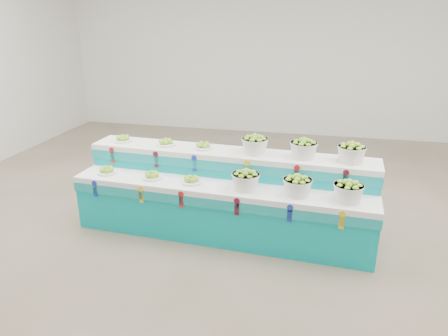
{
  "coord_description": "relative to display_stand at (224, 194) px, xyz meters",
  "views": [
    {
      "loc": [
        0.93,
        -4.7,
        2.65
      ],
      "look_at": [
        -0.15,
        0.0,
        0.87
      ],
      "focal_mm": 33.17,
      "sensor_mm": 36.0,
      "label": 1
    }
  ],
  "objects": [
    {
      "name": "basket_upper_right",
      "position": [
        1.51,
        0.14,
        0.63
      ],
      "size": [
        0.35,
        0.35,
        0.24
      ],
      "primitive_type": null,
      "rotation": [
        0.0,
        0.0,
        -0.06
      ],
      "color": "silver",
      "rests_on": "display_stand"
    },
    {
      "name": "plate_lower_left",
      "position": [
        -1.53,
        -0.14,
        0.26
      ],
      "size": [
        0.27,
        0.27,
        0.1
      ],
      "primitive_type": "cylinder",
      "rotation": [
        0.0,
        0.0,
        -0.06
      ],
      "color": "white",
      "rests_on": "display_stand"
    },
    {
      "name": "display_stand",
      "position": [
        0.0,
        0.0,
        0.0
      ],
      "size": [
        3.81,
        1.19,
        1.02
      ],
      "primitive_type": null,
      "rotation": [
        0.0,
        0.0,
        -0.06
      ],
      "color": "#06A8AB",
      "rests_on": "ground"
    },
    {
      "name": "basket_upper_left",
      "position": [
        0.35,
        0.21,
        0.63
      ],
      "size": [
        0.35,
        0.35,
        0.24
      ],
      "primitive_type": null,
      "rotation": [
        0.0,
        0.0,
        -0.06
      ],
      "color": "silver",
      "rests_on": "display_stand"
    },
    {
      "name": "basket_lower_mid",
      "position": [
        0.92,
        -0.29,
        0.33
      ],
      "size": [
        0.35,
        0.35,
        0.24
      ],
      "primitive_type": null,
      "rotation": [
        0.0,
        0.0,
        -0.06
      ],
      "color": "silver",
      "rests_on": "display_stand"
    },
    {
      "name": "plate_lower_right",
      "position": [
        -0.36,
        -0.21,
        0.26
      ],
      "size": [
        0.27,
        0.27,
        0.1
      ],
      "primitive_type": "cylinder",
      "rotation": [
        0.0,
        0.0,
        -0.06
      ],
      "color": "white",
      "rests_on": "display_stand"
    },
    {
      "name": "basket_upper_mid",
      "position": [
        0.95,
        0.17,
        0.63
      ],
      "size": [
        0.35,
        0.35,
        0.24
      ],
      "primitive_type": null,
      "rotation": [
        0.0,
        0.0,
        -0.06
      ],
      "color": "silver",
      "rests_on": "display_stand"
    },
    {
      "name": "plate_upper_left",
      "position": [
        -1.5,
        0.32,
        0.56
      ],
      "size": [
        0.27,
        0.27,
        0.1
      ],
      "primitive_type": "cylinder",
      "rotation": [
        0.0,
        0.0,
        -0.06
      ],
      "color": "white",
      "rests_on": "display_stand"
    },
    {
      "name": "basket_lower_left",
      "position": [
        0.32,
        -0.25,
        0.33
      ],
      "size": [
        0.35,
        0.35,
        0.24
      ],
      "primitive_type": null,
      "rotation": [
        0.0,
        0.0,
        -0.06
      ],
      "color": "silver",
      "rests_on": "display_stand"
    },
    {
      "name": "plate_upper_right",
      "position": [
        -0.34,
        0.25,
        0.56
      ],
      "size": [
        0.27,
        0.27,
        0.1
      ],
      "primitive_type": "cylinder",
      "rotation": [
        0.0,
        0.0,
        -0.06
      ],
      "color": "white",
      "rests_on": "display_stand"
    },
    {
      "name": "plate_upper_mid",
      "position": [
        -0.86,
        0.29,
        0.56
      ],
      "size": [
        0.27,
        0.27,
        0.1
      ],
      "primitive_type": "cylinder",
      "rotation": [
        0.0,
        0.0,
        -0.06
      ],
      "color": "white",
      "rests_on": "display_stand"
    },
    {
      "name": "basket_lower_right",
      "position": [
        1.48,
        -0.32,
        0.33
      ],
      "size": [
        0.35,
        0.35,
        0.24
      ],
      "primitive_type": null,
      "rotation": [
        0.0,
        0.0,
        -0.06
      ],
      "color": "silver",
      "rests_on": "display_stand"
    },
    {
      "name": "plate_lower_mid",
      "position": [
        -0.89,
        -0.18,
        0.26
      ],
      "size": [
        0.27,
        0.27,
        0.1
      ],
      "primitive_type": "cylinder",
      "rotation": [
        0.0,
        0.0,
        -0.06
      ],
      "color": "white",
      "rests_on": "display_stand"
    },
    {
      "name": "back_wall",
      "position": [
        0.15,
        5.0,
        1.49
      ],
      "size": [
        10.0,
        0.0,
        10.0
      ],
      "primitive_type": "plane",
      "rotation": [
        1.57,
        0.0,
        0.0
      ],
      "color": "silver",
      "rests_on": "ground"
    },
    {
      "name": "ground",
      "position": [
        0.15,
        -0.0,
        -0.51
      ],
      "size": [
        10.0,
        10.0,
        0.0
      ],
      "primitive_type": "plane",
      "color": "brown",
      "rests_on": "ground"
    }
  ]
}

